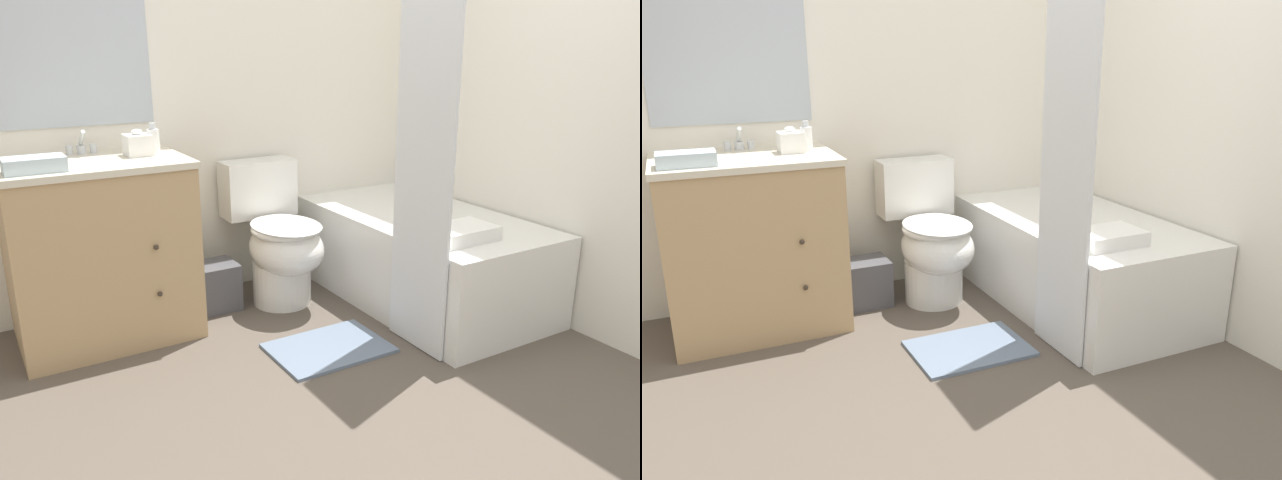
{
  "view_description": "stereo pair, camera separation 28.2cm",
  "coord_description": "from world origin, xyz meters",
  "views": [
    {
      "loc": [
        -1.34,
        -1.56,
        1.37
      ],
      "look_at": [
        0.04,
        0.75,
        0.52
      ],
      "focal_mm": 35.0,
      "sensor_mm": 36.0,
      "label": 1
    },
    {
      "loc": [
        -1.09,
        -1.69,
        1.37
      ],
      "look_at": [
        0.04,
        0.75,
        0.52
      ],
      "focal_mm": 35.0,
      "sensor_mm": 36.0,
      "label": 2
    }
  ],
  "objects": [
    {
      "name": "bath_towel_folded",
      "position": [
        0.67,
        0.51,
        0.52
      ],
      "size": [
        0.31,
        0.22,
        0.07
      ],
      "color": "white",
      "rests_on": "bathtub"
    },
    {
      "name": "vanity_cabinet",
      "position": [
        -0.79,
        1.38,
        0.44
      ],
      "size": [
        0.83,
        0.61,
        0.86
      ],
      "color": "tan",
      "rests_on": "ground_plane"
    },
    {
      "name": "shower_curtain",
      "position": [
        0.42,
        0.5,
        0.96
      ],
      "size": [
        0.02,
        0.38,
        1.9
      ],
      "color": "white",
      "rests_on": "ground_plane"
    },
    {
      "name": "hand_towel_folded",
      "position": [
        -1.05,
        1.22,
        0.9
      ],
      "size": [
        0.24,
        0.15,
        0.06
      ],
      "color": "silver",
      "rests_on": "vanity_cabinet"
    },
    {
      "name": "sink_faucet",
      "position": [
        -0.79,
        1.57,
        0.9
      ],
      "size": [
        0.14,
        0.12,
        0.12
      ],
      "color": "silver",
      "rests_on": "vanity_cabinet"
    },
    {
      "name": "tissue_box",
      "position": [
        -0.57,
        1.39,
        0.92
      ],
      "size": [
        0.12,
        0.13,
        0.12
      ],
      "color": "white",
      "rests_on": "vanity_cabinet"
    },
    {
      "name": "wall_right",
      "position": [
        1.23,
        0.83,
        1.25
      ],
      "size": [
        0.05,
        2.67,
        2.5
      ],
      "color": "white",
      "rests_on": "ground_plane"
    },
    {
      "name": "bathtub",
      "position": [
        0.81,
        0.95,
        0.25
      ],
      "size": [
        0.77,
        1.43,
        0.48
      ],
      "color": "white",
      "rests_on": "ground_plane"
    },
    {
      "name": "toilet",
      "position": [
        0.12,
        1.31,
        0.35
      ],
      "size": [
        0.41,
        0.66,
        0.75
      ],
      "color": "white",
      "rests_on": "ground_plane"
    },
    {
      "name": "wastebasket",
      "position": [
        -0.24,
        1.4,
        0.13
      ],
      "size": [
        0.25,
        0.22,
        0.25
      ],
      "color": "#4C4C51",
      "rests_on": "ground_plane"
    },
    {
      "name": "soap_dispenser",
      "position": [
        -0.5,
        1.39,
        0.93
      ],
      "size": [
        0.06,
        0.06,
        0.15
      ],
      "color": "white",
      "rests_on": "vanity_cabinet"
    },
    {
      "name": "bath_mat",
      "position": [
        0.05,
        0.68,
        0.01
      ],
      "size": [
        0.54,
        0.38,
        0.02
      ],
      "color": "slate",
      "rests_on": "ground_plane"
    },
    {
      "name": "wall_back",
      "position": [
        -0.01,
        1.69,
        1.25
      ],
      "size": [
        8.0,
        0.06,
        2.5
      ],
      "color": "white",
      "rests_on": "ground_plane"
    },
    {
      "name": "ground_plane",
      "position": [
        0.0,
        0.0,
        0.0
      ],
      "size": [
        14.0,
        14.0,
        0.0
      ],
      "primitive_type": "plane",
      "color": "brown"
    }
  ]
}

